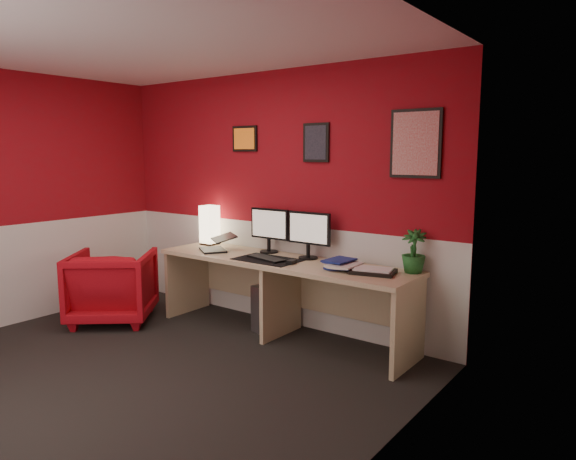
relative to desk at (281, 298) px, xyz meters
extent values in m
cube|color=black|center=(-0.37, -1.41, -0.36)|extent=(4.00, 3.50, 0.01)
cube|color=white|center=(-0.37, -1.41, 2.13)|extent=(4.00, 3.50, 0.01)
cube|color=maroon|center=(-0.37, 0.34, 0.89)|extent=(4.00, 0.01, 2.50)
cube|color=maroon|center=(1.63, -1.41, 0.89)|extent=(0.01, 3.50, 2.50)
cube|color=silver|center=(-0.37, 0.34, 0.14)|extent=(4.00, 0.01, 1.00)
cube|color=silver|center=(-2.37, -1.41, 0.14)|extent=(0.01, 3.50, 1.00)
cube|color=silver|center=(1.62, -1.41, 0.14)|extent=(0.01, 3.50, 1.00)
cube|color=tan|center=(0.00, 0.00, 0.00)|extent=(2.60, 0.65, 0.73)
cube|color=#FFE5B2|center=(-1.11, 0.18, 0.56)|extent=(0.16, 0.16, 0.40)
cube|color=black|center=(-0.82, -0.06, 0.47)|extent=(0.40, 0.38, 0.22)
cube|color=black|center=(-0.31, 0.21, 0.66)|extent=(0.45, 0.06, 0.58)
cube|color=black|center=(0.17, 0.19, 0.66)|extent=(0.45, 0.06, 0.58)
cube|color=black|center=(-0.09, -0.08, 0.37)|extent=(0.60, 0.38, 0.01)
cube|color=black|center=(-0.10, -0.09, 0.38)|extent=(0.44, 0.23, 0.02)
cube|color=black|center=(0.19, -0.10, 0.39)|extent=(0.07, 0.10, 0.03)
imported|color=navy|center=(0.52, 0.00, 0.38)|extent=(0.29, 0.35, 0.03)
imported|color=silver|center=(0.57, -0.02, 0.40)|extent=(0.24, 0.32, 0.02)
imported|color=navy|center=(0.51, 0.02, 0.43)|extent=(0.22, 0.28, 0.03)
cube|color=black|center=(0.95, 0.01, 0.38)|extent=(0.40, 0.33, 0.03)
imported|color=#19591E|center=(1.19, 0.23, 0.54)|extent=(0.24, 0.24, 0.36)
cube|color=#99999E|center=(-0.16, 0.12, -0.14)|extent=(0.30, 0.48, 0.45)
imported|color=#B60F1A|center=(-1.65, -0.68, 0.00)|extent=(1.11, 1.11, 0.73)
cube|color=orange|center=(-0.72, 0.33, 1.49)|extent=(0.32, 0.02, 0.26)
cube|color=black|center=(0.16, 0.33, 1.44)|extent=(0.28, 0.02, 0.36)
cube|color=red|center=(1.13, 0.33, 1.42)|extent=(0.44, 0.02, 0.56)
camera|label=1|loc=(2.87, -3.75, 1.34)|focal=32.54mm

